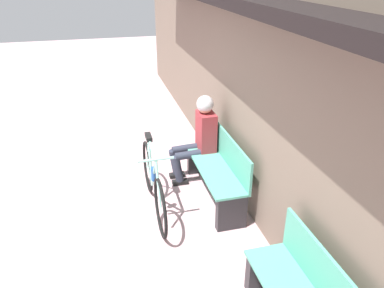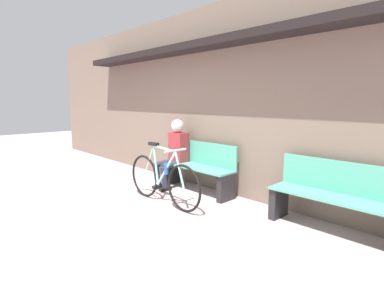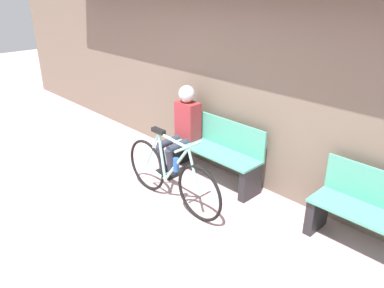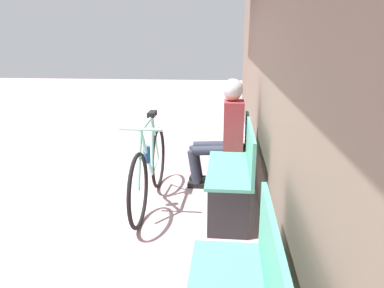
{
  "view_description": "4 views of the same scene",
  "coord_description": "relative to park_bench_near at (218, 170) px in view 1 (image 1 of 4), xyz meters",
  "views": [
    {
      "loc": [
        4.22,
        0.87,
        2.83
      ],
      "look_at": [
        0.48,
        1.84,
        0.95
      ],
      "focal_mm": 35.0,
      "sensor_mm": 36.0,
      "label": 1
    },
    {
      "loc": [
        3.85,
        -1.37,
        1.59
      ],
      "look_at": [
        0.47,
        1.86,
        0.91
      ],
      "focal_mm": 28.0,
      "sensor_mm": 36.0,
      "label": 2
    },
    {
      "loc": [
        3.37,
        -1.21,
        2.59
      ],
      "look_at": [
        0.12,
        1.92,
        0.59
      ],
      "focal_mm": 35.0,
      "sensor_mm": 36.0,
      "label": 3
    },
    {
      "loc": [
        3.84,
        2.18,
        1.66
      ],
      "look_at": [
        0.24,
        1.83,
        0.65
      ],
      "focal_mm": 35.0,
      "sensor_mm": 36.0,
      "label": 4
    }
  ],
  "objects": [
    {
      "name": "ground_plane",
      "position": [
        -0.21,
        -2.26,
        -0.4
      ],
      "size": [
        24.0,
        24.0,
        0.0
      ],
      "primitive_type": "plane",
      "color": "#C69EA3"
    },
    {
      "name": "storefront_wall",
      "position": [
        -0.21,
        0.31,
        1.27
      ],
      "size": [
        12.0,
        0.56,
        3.2
      ],
      "color": "#756656",
      "rests_on": "ground_plane"
    },
    {
      "name": "park_bench_near",
      "position": [
        0.0,
        0.0,
        0.0
      ],
      "size": [
        1.46,
        0.42,
        0.86
      ],
      "color": "#51A88E",
      "rests_on": "ground_plane"
    },
    {
      "name": "bicycle",
      "position": [
        0.08,
        -0.86,
        -0.01
      ],
      "size": [
        1.67,
        0.4,
        0.94
      ],
      "color": "black",
      "rests_on": "ground_plane"
    },
    {
      "name": "person_seated",
      "position": [
        -0.52,
        -0.11,
        0.32
      ],
      "size": [
        0.34,
        0.63,
        1.25
      ],
      "color": "#2D3342",
      "rests_on": "ground_plane"
    }
  ]
}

